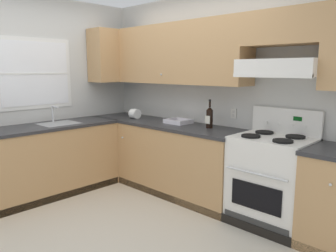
% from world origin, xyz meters
% --- Properties ---
extents(ground_plane, '(7.04, 7.04, 0.00)m').
position_xyz_m(ground_plane, '(0.00, 0.00, 0.00)').
color(ground_plane, beige).
extents(wall_back, '(4.68, 0.57, 2.55)m').
position_xyz_m(wall_back, '(0.39, 1.53, 1.48)').
color(wall_back, silver).
rests_on(wall_back, ground_plane).
extents(wall_left, '(0.47, 4.00, 2.55)m').
position_xyz_m(wall_left, '(-1.59, 0.23, 1.34)').
color(wall_left, silver).
rests_on(wall_left, ground_plane).
extents(counter_back_run, '(3.60, 0.65, 0.91)m').
position_xyz_m(counter_back_run, '(0.00, 1.24, 0.45)').
color(counter_back_run, tan).
rests_on(counter_back_run, ground_plane).
extents(counter_left_run, '(0.63, 1.91, 1.13)m').
position_xyz_m(counter_left_run, '(-1.24, -0.00, 0.46)').
color(counter_left_run, tan).
rests_on(counter_left_run, ground_plane).
extents(stove, '(0.76, 0.62, 1.20)m').
position_xyz_m(stove, '(1.22, 1.25, 0.48)').
color(stove, white).
rests_on(stove, ground_plane).
extents(wine_bottle, '(0.08, 0.08, 0.34)m').
position_xyz_m(wine_bottle, '(0.36, 1.32, 1.04)').
color(wine_bottle, black).
rests_on(wine_bottle, counter_back_run).
extents(bowl, '(0.30, 0.26, 0.06)m').
position_xyz_m(bowl, '(-0.14, 1.32, 0.93)').
color(bowl, silver).
rests_on(bowl, counter_back_run).
extents(paper_towel_roll, '(0.13, 0.14, 0.14)m').
position_xyz_m(paper_towel_roll, '(-0.87, 1.20, 0.98)').
color(paper_towel_roll, white).
rests_on(paper_towel_roll, counter_back_run).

